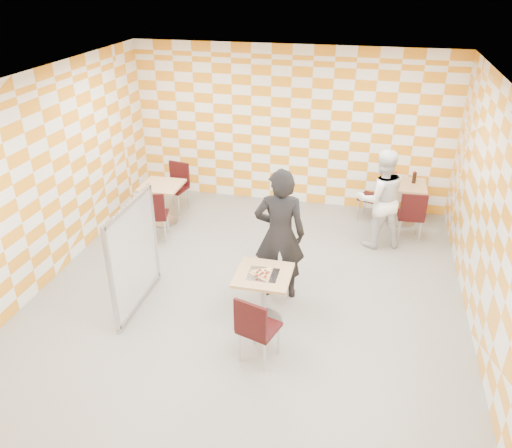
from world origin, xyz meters
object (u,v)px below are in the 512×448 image
at_px(chair_empty_far, 177,183).
at_px(partition, 134,255).
at_px(chair_second_side, 377,194).
at_px(chair_main_front, 255,326).
at_px(man_white, 380,199).
at_px(sport_bottle, 395,177).
at_px(chair_second_front, 411,213).
at_px(main_table, 263,289).
at_px(man_dark, 280,235).
at_px(empty_table, 163,197).
at_px(second_table, 404,196).
at_px(soda_bottle, 414,178).
at_px(chair_empty_near, 154,212).

bearing_deg(chair_empty_far, partition, -79.27).
bearing_deg(chair_second_side, chair_main_front, -107.89).
distance_m(man_white, sport_bottle, 1.04).
distance_m(chair_second_front, partition, 4.58).
distance_m(main_table, man_dark, 0.82).
bearing_deg(partition, empty_table, 104.38).
height_order(empty_table, chair_second_side, chair_second_side).
bearing_deg(man_white, second_table, -134.46).
bearing_deg(empty_table, chair_second_side, 13.61).
distance_m(empty_table, chair_empty_far, 0.61).
bearing_deg(chair_second_side, man_white, -88.49).
distance_m(chair_main_front, chair_second_front, 3.92).
relative_size(chair_second_side, soda_bottle, 4.02).
distance_m(main_table, chair_empty_near, 2.82).
bearing_deg(chair_main_front, chair_empty_far, 122.40).
bearing_deg(man_white, chair_main_front, 48.26).
distance_m(empty_table, chair_second_front, 4.34).
relative_size(empty_table, chair_main_front, 0.81).
bearing_deg(soda_bottle, chair_empty_far, -173.65).
bearing_deg(empty_table, sport_bottle, 14.56).
relative_size(chair_second_front, man_dark, 0.48).
relative_size(partition, man_white, 0.92).
height_order(chair_second_front, chair_empty_far, same).
bearing_deg(chair_empty_far, second_table, 5.46).
bearing_deg(chair_main_front, sport_bottle, 69.32).
bearing_deg(second_table, man_white, -115.36).
distance_m(partition, sport_bottle, 4.87).
xyz_separation_m(main_table, chair_second_side, (1.39, 3.32, 0.04)).
xyz_separation_m(empty_table, soda_bottle, (4.38, 1.08, 0.34)).
bearing_deg(main_table, chair_second_front, 53.65).
bearing_deg(man_dark, main_table, 75.05).
bearing_deg(chair_empty_far, empty_table, -94.46).
bearing_deg(empty_table, partition, -75.62).
xyz_separation_m(chair_second_side, chair_empty_far, (-3.72, -0.31, 0.00)).
bearing_deg(chair_second_front, man_white, -158.45).
bearing_deg(soda_bottle, chair_second_front, -93.02).
distance_m(man_white, soda_bottle, 1.19).
bearing_deg(chair_empty_far, chair_empty_near, -86.26).
bearing_deg(man_dark, soda_bottle, -132.44).
bearing_deg(second_table, soda_bottle, 32.14).
bearing_deg(man_white, main_table, 40.81).
bearing_deg(chair_main_front, man_dark, 89.70).
bearing_deg(man_dark, second_table, -131.39).
height_order(second_table, chair_second_front, chair_second_front).
relative_size(chair_main_front, chair_second_front, 1.00).
height_order(chair_main_front, man_white, man_white).
height_order(chair_second_side, sport_bottle, sport_bottle).
xyz_separation_m(chair_empty_far, man_dark, (2.41, -2.33, 0.42)).
relative_size(chair_main_front, man_white, 0.55).
relative_size(man_dark, sport_bottle, 9.60).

